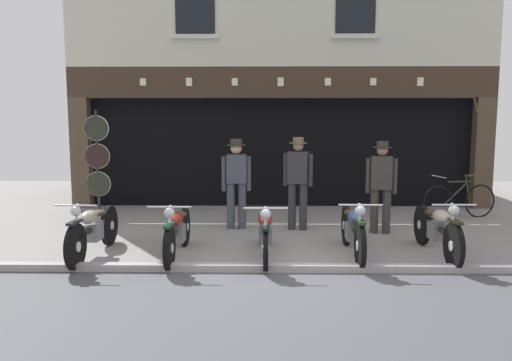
{
  "coord_description": "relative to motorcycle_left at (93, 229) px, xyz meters",
  "views": [
    {
      "loc": [
        -0.41,
        -6.74,
        2.15
      ],
      "look_at": [
        -0.55,
        2.63,
        0.96
      ],
      "focal_mm": 35.24,
      "sensor_mm": 36.0,
      "label": 1
    }
  ],
  "objects": [
    {
      "name": "motorcycle_center_left",
      "position": [
        1.3,
        -0.01,
        -0.01
      ],
      "size": [
        0.62,
        2.01,
        0.91
      ],
      "rotation": [
        0.0,
        0.0,
        3.14
      ],
      "color": "black",
      "rests_on": "ground"
    },
    {
      "name": "motorcycle_center_right",
      "position": [
        4.01,
        0.08,
        0.0
      ],
      "size": [
        0.62,
        2.05,
        0.93
      ],
      "rotation": [
        0.0,
        0.0,
        3.12
      ],
      "color": "black",
      "rests_on": "ground"
    },
    {
      "name": "ground",
      "position": [
        3.03,
        -1.78,
        -0.47
      ],
      "size": [
        21.96,
        22.0,
        0.18
      ],
      "color": "gray"
    },
    {
      "name": "tyre_sign_pole",
      "position": [
        -0.95,
        3.17,
        0.86
      ],
      "size": [
        0.55,
        0.07,
        2.29
      ],
      "color": "#232328",
      "rests_on": "ground"
    },
    {
      "name": "leaning_bicycle",
      "position": [
        6.81,
        3.08,
        -0.05
      ],
      "size": [
        1.7,
        0.6,
        0.95
      ],
      "rotation": [
        0.0,
        0.0,
        1.82
      ],
      "color": "black",
      "rests_on": "ground"
    },
    {
      "name": "motorcycle_right",
      "position": [
        5.32,
        0.11,
        0.0
      ],
      "size": [
        0.62,
        2.09,
        0.93
      ],
      "rotation": [
        0.0,
        0.0,
        3.15
      ],
      "color": "black",
      "rests_on": "ground"
    },
    {
      "name": "motorcycle_center",
      "position": [
        2.65,
        -0.0,
        -0.02
      ],
      "size": [
        0.62,
        2.03,
        0.89
      ],
      "rotation": [
        0.0,
        0.0,
        3.15
      ],
      "color": "black",
      "rests_on": "ground"
    },
    {
      "name": "salesman_left",
      "position": [
        2.11,
        1.99,
        0.54
      ],
      "size": [
        0.56,
        0.36,
        1.73
      ],
      "rotation": [
        0.0,
        0.0,
        3.22
      ],
      "color": "#3D424C",
      "rests_on": "ground"
    },
    {
      "name": "shop_facade",
      "position": [
        3.03,
        6.22,
        1.26
      ],
      "size": [
        10.26,
        4.42,
        6.2
      ],
      "color": "black",
      "rests_on": "ground"
    },
    {
      "name": "motorcycle_left",
      "position": [
        0.0,
        0.0,
        0.0
      ],
      "size": [
        0.62,
        2.07,
        0.93
      ],
      "rotation": [
        0.0,
        0.0,
        3.11
      ],
      "color": "black",
      "rests_on": "ground"
    },
    {
      "name": "advert_board_near",
      "position": [
        5.77,
        4.6,
        1.22
      ],
      "size": [
        0.8,
        0.03,
        0.94
      ],
      "color": "silver"
    },
    {
      "name": "advert_board_far",
      "position": [
        6.88,
        4.6,
        1.11
      ],
      "size": [
        0.66,
        0.03,
        1.03
      ],
      "color": "silver"
    },
    {
      "name": "shopkeeper_center",
      "position": [
        3.28,
        1.92,
        0.55
      ],
      "size": [
        0.55,
        0.33,
        1.77
      ],
      "rotation": [
        0.0,
        0.0,
        2.9
      ],
      "color": "#2D2D33",
      "rests_on": "ground"
    },
    {
      "name": "salesman_right",
      "position": [
        4.8,
        1.65,
        0.52
      ],
      "size": [
        0.55,
        0.34,
        1.71
      ],
      "rotation": [
        0.0,
        0.0,
        2.96
      ],
      "color": "#38332D",
      "rests_on": "ground"
    }
  ]
}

